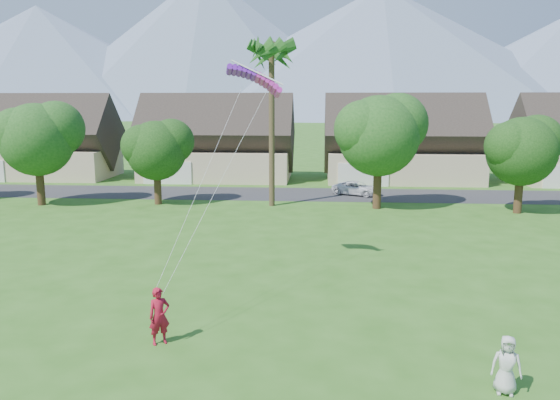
# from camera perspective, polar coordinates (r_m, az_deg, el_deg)

# --- Properties ---
(street) EXTENTS (90.00, 7.00, 0.01)m
(street) POSITION_cam_1_polar(r_m,az_deg,el_deg) (47.62, 2.14, 0.62)
(street) COLOR #2D2D30
(street) RESTS_ON ground
(kite_flyer) EXTENTS (0.84, 0.77, 1.94)m
(kite_flyer) POSITION_cam_1_polar(r_m,az_deg,el_deg) (18.85, -12.50, -11.75)
(kite_flyer) COLOR maroon
(kite_flyer) RESTS_ON ground
(watcher) EXTENTS (0.90, 0.68, 1.67)m
(watcher) POSITION_cam_1_polar(r_m,az_deg,el_deg) (16.82, 22.59, -15.62)
(watcher) COLOR beige
(watcher) RESTS_ON ground
(parked_car) EXTENTS (4.63, 3.51, 1.17)m
(parked_car) POSITION_cam_1_polar(r_m,az_deg,el_deg) (47.60, 8.02, 1.23)
(parked_car) COLOR white
(parked_car) RESTS_ON ground
(mountain_ridge) EXTENTS (540.00, 240.00, 70.00)m
(mountain_ridge) POSITION_cam_1_polar(r_m,az_deg,el_deg) (273.88, 6.25, 14.59)
(mountain_ridge) COLOR slate
(mountain_ridge) RESTS_ON ground
(houses_row) EXTENTS (72.75, 8.19, 8.86)m
(houses_row) POSITION_cam_1_polar(r_m,az_deg,el_deg) (56.11, 3.01, 5.61)
(houses_row) COLOR beige
(houses_row) RESTS_ON ground
(tree_row) EXTENTS (62.27, 6.67, 8.45)m
(tree_row) POSITION_cam_1_polar(r_m,az_deg,el_deg) (41.05, 0.26, 5.95)
(tree_row) COLOR #47301C
(tree_row) RESTS_ON ground
(fan_palm) EXTENTS (3.00, 3.00, 13.80)m
(fan_palm) POSITION_cam_1_polar(r_m,az_deg,el_deg) (41.77, -0.89, 15.52)
(fan_palm) COLOR #4C3D26
(fan_palm) RESTS_ON ground
(parafoil_kite) EXTENTS (2.66, 1.13, 0.50)m
(parafoil_kite) POSITION_cam_1_polar(r_m,az_deg,el_deg) (24.76, -2.54, 12.75)
(parafoil_kite) COLOR purple
(parafoil_kite) RESTS_ON ground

